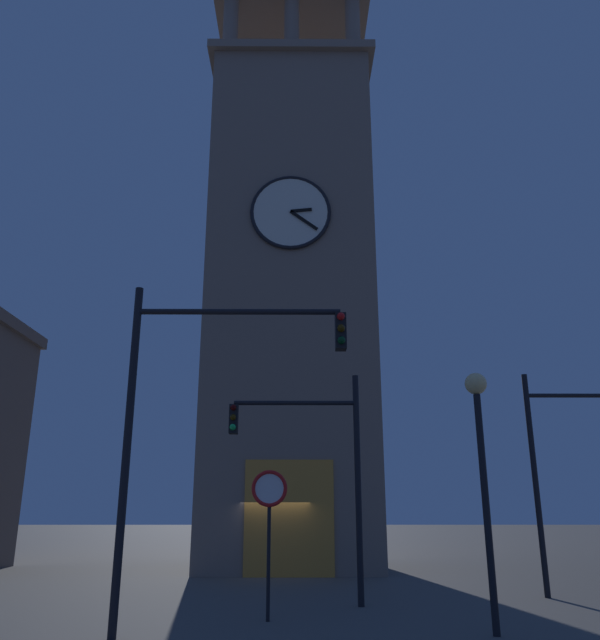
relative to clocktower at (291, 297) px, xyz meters
name	(u,v)px	position (x,y,z in m)	size (l,w,h in m)	color
ground_plane	(275,576)	(0.50, 3.18, -11.63)	(200.00, 200.00, 0.00)	#56544F
clocktower	(291,297)	(0.00, 0.00, 0.00)	(7.52, 8.31, 28.47)	gray
traffic_signal_near	(198,394)	(1.69, 14.99, -7.25)	(4.35, 0.41, 6.59)	black
traffic_signal_mid	(315,453)	(-0.74, 10.98, -8.04)	(3.37, 0.41, 5.61)	black
traffic_signal_far	(570,448)	(-7.98, 9.36, -7.74)	(3.52, 0.41, 5.99)	black
street_lamp	(481,445)	(-3.90, 14.72, -8.21)	(0.44, 0.44, 4.87)	black
no_horn_sign	(269,501)	(0.32, 13.13, -9.24)	(0.78, 0.14, 3.04)	black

